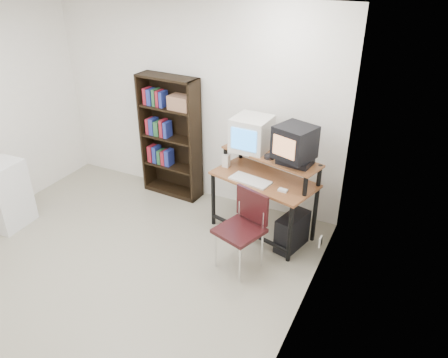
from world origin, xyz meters
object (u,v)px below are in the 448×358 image
at_px(crt_monitor, 252,134).
at_px(school_chair, 244,222).
at_px(pc_tower, 292,231).
at_px(computer_desk, 265,181).
at_px(crt_tv, 295,142).
at_px(mini_fridge, 2,194).
at_px(bookshelf, 171,135).

xyz_separation_m(crt_monitor, school_chair, (0.29, -0.85, -0.63)).
bearing_deg(crt_monitor, school_chair, -68.20).
distance_m(pc_tower, school_chair, 0.72).
height_order(computer_desk, crt_tv, crt_tv).
relative_size(crt_monitor, mini_fridge, 0.53).
relative_size(pc_tower, mini_fridge, 0.54).
height_order(pc_tower, mini_fridge, mini_fridge).
height_order(crt_tv, school_chair, crt_tv).
relative_size(school_chair, bookshelf, 0.52).
bearing_deg(school_chair, pc_tower, 72.58).
bearing_deg(pc_tower, crt_monitor, 168.18).
relative_size(crt_monitor, pc_tower, 0.99).
relative_size(computer_desk, school_chair, 1.50).
bearing_deg(computer_desk, mini_fridge, -142.07).
relative_size(pc_tower, bookshelf, 0.27).
relative_size(crt_tv, mini_fridge, 0.57).
xyz_separation_m(crt_monitor, pc_tower, (0.67, -0.33, -0.96)).
xyz_separation_m(school_chair, mini_fridge, (-2.97, -0.56, -0.12)).
distance_m(crt_tv, pc_tower, 1.04).
relative_size(computer_desk, bookshelf, 0.79).
height_order(school_chair, mini_fridge, school_chair).
xyz_separation_m(pc_tower, bookshelf, (-1.90, 0.53, 0.65)).
xyz_separation_m(computer_desk, school_chair, (0.04, -0.68, -0.15)).
height_order(computer_desk, school_chair, computer_desk).
bearing_deg(bookshelf, computer_desk, -10.59).
xyz_separation_m(crt_monitor, bookshelf, (-1.24, 0.20, -0.31)).
bearing_deg(computer_desk, crt_tv, 17.40).
bearing_deg(crt_tv, mini_fridge, -139.81).
height_order(school_chair, bookshelf, bookshelf).
relative_size(crt_monitor, bookshelf, 0.27).
distance_m(computer_desk, school_chair, 0.69).
distance_m(pc_tower, mini_fridge, 3.52).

